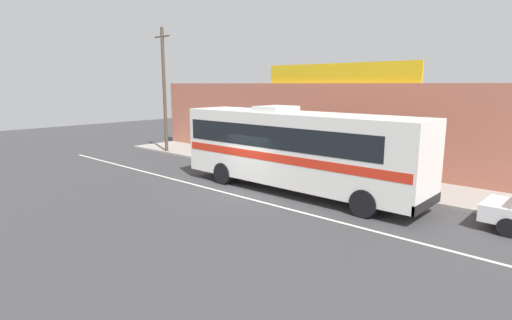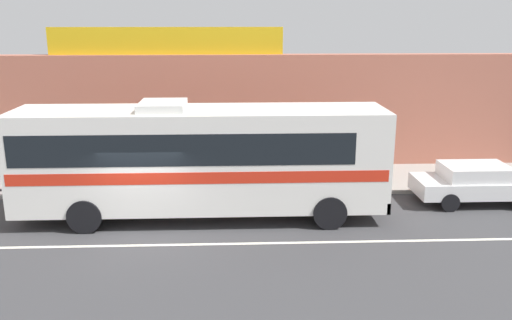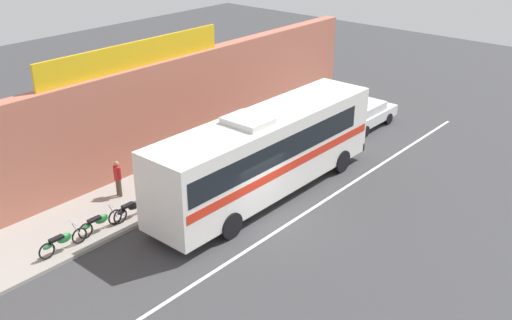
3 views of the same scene
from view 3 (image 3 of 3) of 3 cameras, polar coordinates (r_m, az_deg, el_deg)
ground_plane at (r=22.67m, az=0.96°, el=-6.03°), size 70.00×70.00×0.00m
sidewalk_slab at (r=25.86m, az=-7.93°, el=-1.99°), size 30.00×3.60×0.14m
storefront_facade at (r=26.47m, az=-11.34°, el=3.91°), size 30.00×0.70×4.80m
storefront_billboard at (r=25.62m, az=-11.80°, el=10.12°), size 9.51×0.12×1.10m
road_center_stripe at (r=22.24m, az=2.55°, el=-6.71°), size 30.00×0.14×0.01m
intercity_bus at (r=23.65m, az=0.93°, el=0.98°), size 11.60×2.63×3.78m
parked_car at (r=31.97m, az=10.58°, el=4.46°), size 4.27×1.84×1.37m
motorcycle_purple at (r=21.52m, az=-18.53°, el=-7.55°), size 1.92×0.56×0.94m
motorcycle_red at (r=22.94m, az=-12.07°, el=-4.61°), size 1.86×0.56×0.94m
motorcycle_green at (r=22.31m, az=-15.14°, el=-5.86°), size 1.93×0.56×0.94m
pedestrian_far_left at (r=24.45m, az=-13.46°, el=-1.55°), size 0.30×0.48×1.57m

